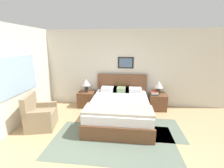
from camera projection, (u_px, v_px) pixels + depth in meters
ground_plane at (105, 166)px, 2.67m from camera, size 16.00×16.00×0.00m
wall_back at (118, 69)px, 5.18m from camera, size 7.33×0.09×2.60m
wall_left at (21, 76)px, 4.00m from camera, size 0.08×5.32×2.60m
area_rug_main at (113, 141)px, 3.36m from camera, size 2.76×1.49×0.01m
area_rug_bedside at (166, 129)px, 3.82m from camera, size 0.76×1.14×0.01m
bed at (120, 109)px, 4.30m from camera, size 1.68×2.19×1.12m
armchair at (40, 116)px, 3.88m from camera, size 0.80×0.85×0.90m
nightstand_near_window at (87, 99)px, 5.24m from camera, size 0.54×0.52×0.52m
nightstand_by_door at (157, 102)px, 4.98m from camera, size 0.54×0.52×0.52m
table_lamp_near_window at (86, 83)px, 5.08m from camera, size 0.28×0.28×0.45m
table_lamp_by_door at (159, 85)px, 4.83m from camera, size 0.28×0.28×0.45m
book_thick_bottom at (155, 94)px, 4.88m from camera, size 0.22×0.22×0.03m
book_hardcover_middle at (155, 93)px, 4.87m from camera, size 0.22×0.27×0.04m
book_novel_upper at (155, 92)px, 4.86m from camera, size 0.19×0.22×0.03m
book_slim_near_top at (155, 91)px, 4.85m from camera, size 0.20×0.24×0.03m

